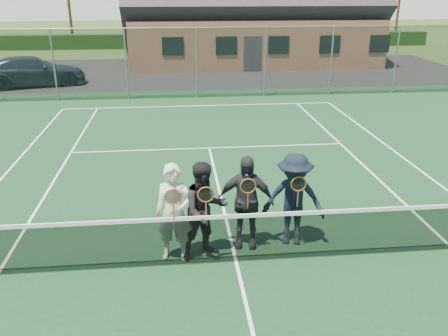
{
  "coord_description": "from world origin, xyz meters",
  "views": [
    {
      "loc": [
        -0.97,
        -7.26,
        4.64
      ],
      "look_at": [
        -0.06,
        1.5,
        1.25
      ],
      "focal_mm": 38.0,
      "sensor_mm": 36.0,
      "label": 1
    }
  ],
  "objects_px": {
    "player_a": "(174,213)",
    "player_c": "(245,202)",
    "tennis_net": "(236,236)",
    "player_d": "(294,200)",
    "car_c": "(33,71)",
    "player_b": "(205,210)"
  },
  "relations": [
    {
      "from": "car_c",
      "to": "player_a",
      "type": "xyz_separation_m",
      "value": [
        6.84,
        -16.79,
        0.2
      ]
    },
    {
      "from": "tennis_net",
      "to": "player_d",
      "type": "height_order",
      "value": "player_d"
    },
    {
      "from": "player_a",
      "to": "player_b",
      "type": "xyz_separation_m",
      "value": [
        0.55,
        0.04,
        -0.0
      ]
    },
    {
      "from": "tennis_net",
      "to": "player_b",
      "type": "xyz_separation_m",
      "value": [
        -0.52,
        0.3,
        0.38
      ]
    },
    {
      "from": "tennis_net",
      "to": "player_d",
      "type": "relative_size",
      "value": 6.49
    },
    {
      "from": "player_b",
      "to": "player_a",
      "type": "bearing_deg",
      "value": -176.36
    },
    {
      "from": "player_d",
      "to": "tennis_net",
      "type": "bearing_deg",
      "value": -153.02
    },
    {
      "from": "player_c",
      "to": "tennis_net",
      "type": "bearing_deg",
      "value": -112.44
    },
    {
      "from": "player_a",
      "to": "player_c",
      "type": "bearing_deg",
      "value": 13.85
    },
    {
      "from": "tennis_net",
      "to": "player_a",
      "type": "bearing_deg",
      "value": 166.15
    },
    {
      "from": "tennis_net",
      "to": "car_c",
      "type": "bearing_deg",
      "value": 114.9
    },
    {
      "from": "tennis_net",
      "to": "player_c",
      "type": "xyz_separation_m",
      "value": [
        0.24,
        0.59,
        0.38
      ]
    },
    {
      "from": "car_c",
      "to": "player_a",
      "type": "distance_m",
      "value": 18.13
    },
    {
      "from": "player_a",
      "to": "player_c",
      "type": "distance_m",
      "value": 1.36
    },
    {
      "from": "tennis_net",
      "to": "player_a",
      "type": "relative_size",
      "value": 6.49
    },
    {
      "from": "player_a",
      "to": "player_b",
      "type": "relative_size",
      "value": 1.0
    },
    {
      "from": "car_c",
      "to": "player_b",
      "type": "height_order",
      "value": "player_b"
    },
    {
      "from": "car_c",
      "to": "player_c",
      "type": "bearing_deg",
      "value": -169.1
    },
    {
      "from": "car_c",
      "to": "player_c",
      "type": "xyz_separation_m",
      "value": [
        8.16,
        -16.46,
        0.2
      ]
    },
    {
      "from": "car_c",
      "to": "tennis_net",
      "type": "bearing_deg",
      "value": -170.56
    },
    {
      "from": "player_b",
      "to": "player_d",
      "type": "height_order",
      "value": "same"
    },
    {
      "from": "tennis_net",
      "to": "player_d",
      "type": "distance_m",
      "value": 1.35
    }
  ]
}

